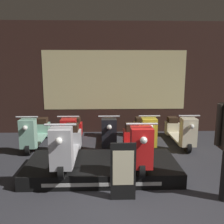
{
  "coord_description": "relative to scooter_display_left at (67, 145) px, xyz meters",
  "views": [
    {
      "loc": [
        -0.32,
        -3.14,
        2.04
      ],
      "look_at": [
        -0.14,
        2.1,
        1.01
      ],
      "focal_mm": 40.0,
      "sensor_mm": 36.0,
      "label": 1
    }
  ],
  "objects": [
    {
      "name": "price_sign_board",
      "position": [
        0.94,
        -0.86,
        -0.13
      ],
      "size": [
        0.38,
        0.04,
        0.9
      ],
      "color": "black",
      "rests_on": "ground_plane"
    },
    {
      "name": "scooter_backrow_4",
      "position": [
        2.59,
        1.73,
        -0.25
      ],
      "size": [
        0.48,
        1.76,
        0.89
      ],
      "color": "black",
      "rests_on": "ground_plane"
    },
    {
      "name": "scooter_backrow_3",
      "position": [
        1.69,
        1.73,
        -0.25
      ],
      "size": [
        0.48,
        1.76,
        0.89
      ],
      "color": "black",
      "rests_on": "ground_plane"
    },
    {
      "name": "display_platform",
      "position": [
        0.62,
        0.05,
        -0.46
      ],
      "size": [
        2.78,
        1.31,
        0.25
      ],
      "color": "black",
      "rests_on": "ground_plane"
    },
    {
      "name": "scooter_display_right",
      "position": [
        1.25,
        0.0,
        0.0
      ],
      "size": [
        0.48,
        1.76,
        0.89
      ],
      "color": "black",
      "rests_on": "display_platform"
    },
    {
      "name": "scooter_display_left",
      "position": [
        0.0,
        0.0,
        0.0
      ],
      "size": [
        0.48,
        1.76,
        0.89
      ],
      "color": "black",
      "rests_on": "display_platform"
    },
    {
      "name": "scooter_backrow_1",
      "position": [
        -0.13,
        1.73,
        -0.25
      ],
      "size": [
        0.48,
        1.76,
        0.89
      ],
      "color": "black",
      "rests_on": "ground_plane"
    },
    {
      "name": "scooter_backrow_2",
      "position": [
        0.78,
        1.73,
        -0.25
      ],
      "size": [
        0.48,
        1.76,
        0.89
      ],
      "color": "black",
      "rests_on": "ground_plane"
    },
    {
      "name": "shop_wall_back",
      "position": [
        0.98,
        2.99,
        1.01
      ],
      "size": [
        7.52,
        0.09,
        3.2
      ],
      "color": "#331E19",
      "rests_on": "ground_plane"
    },
    {
      "name": "scooter_backrow_0",
      "position": [
        -1.04,
        1.73,
        -0.25
      ],
      "size": [
        0.48,
        1.76,
        0.89
      ],
      "color": "black",
      "rests_on": "ground_plane"
    },
    {
      "name": "ground_plane",
      "position": [
        0.98,
        -1.18,
        -0.59
      ],
      "size": [
        30.0,
        30.0,
        0.0
      ],
      "primitive_type": "plane",
      "color": "#2D2D33"
    }
  ]
}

